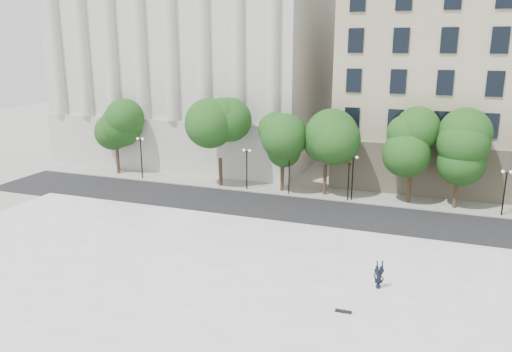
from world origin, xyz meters
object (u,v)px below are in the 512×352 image
Objects in this scene: traffic_light_west at (289,158)px; skateboard at (343,311)px; person_lying at (378,284)px; traffic_light_east at (349,163)px.

skateboard is at bearing -66.40° from traffic_light_west.
skateboard is at bearing -128.97° from person_lying.
traffic_light_east reaches higher than skateboard.
traffic_light_east is 20.94m from skateboard.
traffic_light_west is 4.87× the size of skateboard.
traffic_light_west is 20.20m from person_lying.
traffic_light_east is 2.49× the size of person_lying.
traffic_light_east is 17.99m from person_lying.
traffic_light_west is 1.00× the size of traffic_light_east.
person_lying is (10.32, -17.10, -2.98)m from traffic_light_west.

